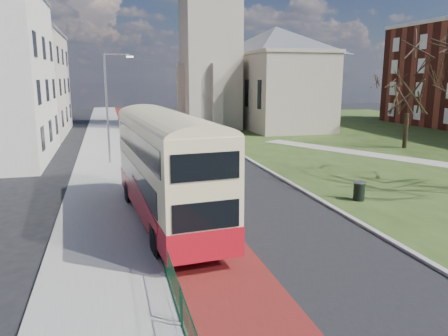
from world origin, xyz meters
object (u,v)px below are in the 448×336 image
object	(u,v)px
winter_tree_far	(409,85)
streetlamp	(109,103)
bus	(166,164)
litter_bin	(359,191)

from	to	relation	value
winter_tree_far	streetlamp	bearing A→B (deg)	-178.64
winter_tree_far	bus	bearing A→B (deg)	-147.41
winter_tree_far	litter_bin	bearing A→B (deg)	-133.56
streetlamp	bus	size ratio (longest dim) A/B	0.69
bus	litter_bin	size ratio (longest dim) A/B	11.51
bus	litter_bin	xyz separation A→B (m)	(10.24, 0.93, -2.18)
streetlamp	winter_tree_far	world-z (taller)	winter_tree_far
litter_bin	streetlamp	bearing A→B (deg)	132.24
bus	winter_tree_far	bearing A→B (deg)	27.66
streetlamp	litter_bin	xyz separation A→B (m)	(12.45, -13.71, -4.05)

